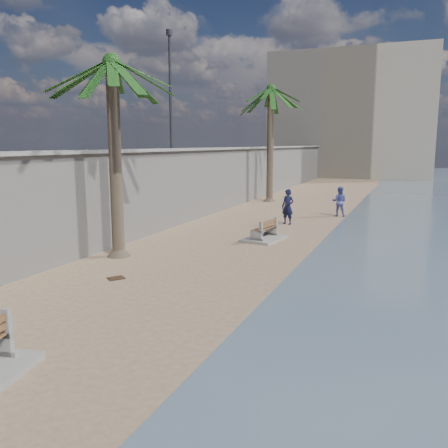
% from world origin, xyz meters
% --- Properties ---
extents(ground_plane, '(140.00, 140.00, 0.00)m').
position_xyz_m(ground_plane, '(0.00, 0.00, 0.00)').
color(ground_plane, '#9B7A5F').
extents(seawall, '(0.45, 70.00, 3.50)m').
position_xyz_m(seawall, '(-5.20, 20.00, 1.75)').
color(seawall, gray).
rests_on(seawall, ground_plane).
extents(wall_cap, '(0.80, 70.00, 0.12)m').
position_xyz_m(wall_cap, '(-5.20, 20.00, 3.55)').
color(wall_cap, gray).
rests_on(wall_cap, seawall).
extents(end_building, '(18.00, 12.00, 14.00)m').
position_xyz_m(end_building, '(-2.00, 52.00, 7.00)').
color(end_building, '#B7AA93').
rests_on(end_building, ground_plane).
extents(bench_far, '(1.56, 2.05, 0.78)m').
position_xyz_m(bench_far, '(-0.22, 10.60, 0.34)').
color(bench_far, gray).
rests_on(bench_far, ground_plane).
extents(palm_mid, '(5.00, 5.00, 7.31)m').
position_xyz_m(palm_mid, '(-4.02, 6.05, 6.33)').
color(palm_mid, brown).
rests_on(palm_mid, ground_plane).
extents(palm_back, '(5.00, 5.00, 8.23)m').
position_xyz_m(palm_back, '(-3.71, 23.09, 7.21)').
color(palm_back, brown).
rests_on(palm_back, ground_plane).
extents(streetlight, '(0.28, 0.28, 5.12)m').
position_xyz_m(streetlight, '(-5.10, 12.00, 6.64)').
color(streetlight, '#2D2D33').
rests_on(streetlight, wall_cap).
extents(person_a, '(0.81, 0.65, 1.95)m').
position_xyz_m(person_a, '(-0.30, 14.63, 0.97)').
color(person_a, '#121533').
rests_on(person_a, ground_plane).
extents(person_b, '(0.85, 0.66, 1.75)m').
position_xyz_m(person_b, '(1.61, 18.17, 0.88)').
color(person_b, '#4B529C').
rests_on(person_b, ground_plane).
extents(debris_d, '(0.55, 0.57, 0.03)m').
position_xyz_m(debris_d, '(-2.51, 3.70, 0.01)').
color(debris_d, '#382616').
rests_on(debris_d, ground_plane).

